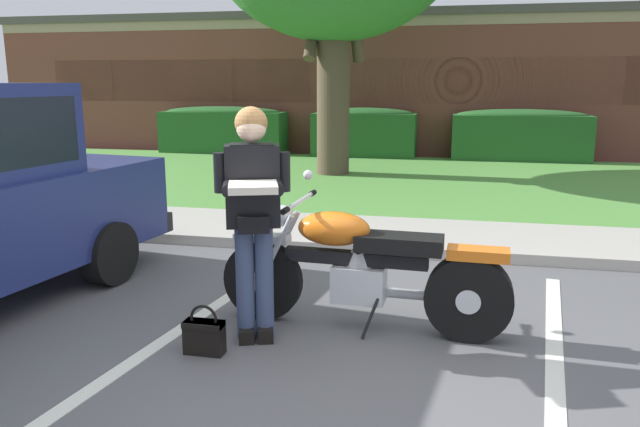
{
  "coord_description": "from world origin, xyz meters",
  "views": [
    {
      "loc": [
        0.92,
        -3.66,
        1.88
      ],
      "look_at": [
        -0.1,
        1.0,
        0.85
      ],
      "focal_mm": 34.67,
      "sensor_mm": 36.0,
      "label": 1
    }
  ],
  "objects_px": {
    "motorcycle": "(373,269)",
    "brick_building": "(389,83)",
    "hedge_center_right": "(520,135)",
    "handbag": "(204,334)",
    "rider_person": "(253,206)",
    "hedge_left": "(223,129)",
    "hedge_center_left": "(364,132)"
  },
  "relations": [
    {
      "from": "motorcycle",
      "to": "brick_building",
      "type": "height_order",
      "value": "brick_building"
    },
    {
      "from": "motorcycle",
      "to": "hedge_center_right",
      "type": "height_order",
      "value": "hedge_center_right"
    },
    {
      "from": "motorcycle",
      "to": "handbag",
      "type": "distance_m",
      "value": 1.33
    },
    {
      "from": "rider_person",
      "to": "brick_building",
      "type": "relative_size",
      "value": 0.08
    },
    {
      "from": "brick_building",
      "to": "motorcycle",
      "type": "bearing_deg",
      "value": -84.23
    },
    {
      "from": "rider_person",
      "to": "brick_building",
      "type": "xyz_separation_m",
      "value": [
        -0.84,
        16.82,
        0.81
      ]
    },
    {
      "from": "motorcycle",
      "to": "hedge_left",
      "type": "distance_m",
      "value": 11.91
    },
    {
      "from": "handbag",
      "to": "brick_building",
      "type": "relative_size",
      "value": 0.02
    },
    {
      "from": "hedge_left",
      "to": "motorcycle",
      "type": "bearing_deg",
      "value": -63.5
    },
    {
      "from": "hedge_center_right",
      "to": "motorcycle",
      "type": "bearing_deg",
      "value": -100.8
    },
    {
      "from": "handbag",
      "to": "brick_building",
      "type": "xyz_separation_m",
      "value": [
        -0.57,
        17.14,
        1.67
      ]
    },
    {
      "from": "handbag",
      "to": "hedge_center_right",
      "type": "height_order",
      "value": "hedge_center_right"
    },
    {
      "from": "handbag",
      "to": "hedge_center_left",
      "type": "bearing_deg",
      "value": 92.76
    },
    {
      "from": "hedge_center_right",
      "to": "brick_building",
      "type": "height_order",
      "value": "brick_building"
    },
    {
      "from": "motorcycle",
      "to": "brick_building",
      "type": "xyz_separation_m",
      "value": [
        -1.66,
        16.45,
        1.33
      ]
    },
    {
      "from": "hedge_center_right",
      "to": "brick_building",
      "type": "relative_size",
      "value": 0.15
    },
    {
      "from": "handbag",
      "to": "hedge_center_left",
      "type": "xyz_separation_m",
      "value": [
        -0.55,
        11.34,
        0.51
      ]
    },
    {
      "from": "rider_person",
      "to": "hedge_left",
      "type": "height_order",
      "value": "rider_person"
    },
    {
      "from": "hedge_center_right",
      "to": "hedge_left",
      "type": "bearing_deg",
      "value": -180.0
    },
    {
      "from": "motorcycle",
      "to": "hedge_center_right",
      "type": "xyz_separation_m",
      "value": [
        2.03,
        10.66,
        0.17
      ]
    },
    {
      "from": "handbag",
      "to": "brick_building",
      "type": "distance_m",
      "value": 17.23
    },
    {
      "from": "hedge_center_left",
      "to": "brick_building",
      "type": "distance_m",
      "value": 5.91
    },
    {
      "from": "handbag",
      "to": "hedge_center_right",
      "type": "distance_m",
      "value": 11.78
    },
    {
      "from": "handbag",
      "to": "hedge_left",
      "type": "distance_m",
      "value": 12.11
    },
    {
      "from": "motorcycle",
      "to": "hedge_left",
      "type": "relative_size",
      "value": 0.69
    },
    {
      "from": "hedge_center_left",
      "to": "hedge_center_right",
      "type": "distance_m",
      "value": 3.67
    },
    {
      "from": "motorcycle",
      "to": "hedge_center_right",
      "type": "distance_m",
      "value": 10.85
    },
    {
      "from": "rider_person",
      "to": "hedge_center_right",
      "type": "xyz_separation_m",
      "value": [
        2.85,
        11.03,
        -0.36
      ]
    },
    {
      "from": "hedge_left",
      "to": "brick_building",
      "type": "bearing_deg",
      "value": 57.83
    },
    {
      "from": "motorcycle",
      "to": "hedge_left",
      "type": "bearing_deg",
      "value": 116.5
    },
    {
      "from": "hedge_center_left",
      "to": "brick_building",
      "type": "height_order",
      "value": "brick_building"
    },
    {
      "from": "hedge_left",
      "to": "hedge_center_right",
      "type": "xyz_separation_m",
      "value": [
        7.34,
        0.0,
        0.0
      ]
    }
  ]
}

